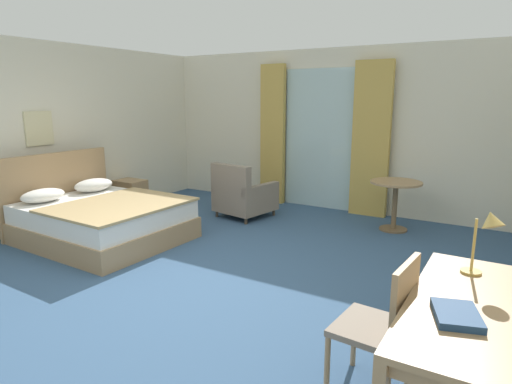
{
  "coord_description": "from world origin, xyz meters",
  "views": [
    {
      "loc": [
        2.76,
        -3.15,
        1.84
      ],
      "look_at": [
        0.36,
        0.82,
        0.83
      ],
      "focal_mm": 30.62,
      "sensor_mm": 36.0,
      "label": 1
    }
  ],
  "objects_px": {
    "nightstand": "(131,195)",
    "armchair_by_window": "(243,196)",
    "writing_desk": "(464,317)",
    "desk_lamp": "(488,228)",
    "desk_chair": "(384,321)",
    "closed_book": "(457,315)",
    "round_cafe_table": "(395,194)",
    "bed": "(100,218)",
    "framed_picture": "(39,128)"
  },
  "relations": [
    {
      "from": "bed",
      "to": "writing_desk",
      "type": "bearing_deg",
      "value": -14.59
    },
    {
      "from": "round_cafe_table",
      "to": "framed_picture",
      "type": "xyz_separation_m",
      "value": [
        -4.33,
        -2.42,
        0.9
      ]
    },
    {
      "from": "bed",
      "to": "armchair_by_window",
      "type": "distance_m",
      "value": 2.15
    },
    {
      "from": "nightstand",
      "to": "framed_picture",
      "type": "height_order",
      "value": "framed_picture"
    },
    {
      "from": "closed_book",
      "to": "framed_picture",
      "type": "distance_m",
      "value": 5.76
    },
    {
      "from": "writing_desk",
      "to": "desk_lamp",
      "type": "height_order",
      "value": "desk_lamp"
    },
    {
      "from": "desk_lamp",
      "to": "round_cafe_table",
      "type": "height_order",
      "value": "desk_lamp"
    },
    {
      "from": "bed",
      "to": "desk_lamp",
      "type": "height_order",
      "value": "desk_lamp"
    },
    {
      "from": "closed_book",
      "to": "round_cafe_table",
      "type": "relative_size",
      "value": 0.42
    },
    {
      "from": "nightstand",
      "to": "desk_chair",
      "type": "distance_m",
      "value": 5.49
    },
    {
      "from": "nightstand",
      "to": "writing_desk",
      "type": "height_order",
      "value": "writing_desk"
    },
    {
      "from": "bed",
      "to": "framed_picture",
      "type": "bearing_deg",
      "value": -179.85
    },
    {
      "from": "closed_book",
      "to": "armchair_by_window",
      "type": "height_order",
      "value": "armchair_by_window"
    },
    {
      "from": "writing_desk",
      "to": "desk_lamp",
      "type": "relative_size",
      "value": 3.18
    },
    {
      "from": "desk_lamp",
      "to": "bed",
      "type": "bearing_deg",
      "value": 170.55
    },
    {
      "from": "armchair_by_window",
      "to": "desk_chair",
      "type": "bearing_deg",
      "value": -45.7
    },
    {
      "from": "writing_desk",
      "to": "closed_book",
      "type": "height_order",
      "value": "closed_book"
    },
    {
      "from": "desk_lamp",
      "to": "framed_picture",
      "type": "xyz_separation_m",
      "value": [
        -5.62,
        0.74,
        0.36
      ]
    },
    {
      "from": "desk_lamp",
      "to": "armchair_by_window",
      "type": "distance_m",
      "value": 4.44
    },
    {
      "from": "desk_lamp",
      "to": "round_cafe_table",
      "type": "distance_m",
      "value": 3.46
    },
    {
      "from": "writing_desk",
      "to": "round_cafe_table",
      "type": "xyz_separation_m",
      "value": [
        -1.25,
        3.58,
        -0.12
      ]
    },
    {
      "from": "desk_lamp",
      "to": "armchair_by_window",
      "type": "bearing_deg",
      "value": 142.84
    },
    {
      "from": "nightstand",
      "to": "round_cafe_table",
      "type": "height_order",
      "value": "round_cafe_table"
    },
    {
      "from": "nightstand",
      "to": "armchair_by_window",
      "type": "height_order",
      "value": "armchair_by_window"
    },
    {
      "from": "nightstand",
      "to": "writing_desk",
      "type": "relative_size",
      "value": 0.33
    },
    {
      "from": "bed",
      "to": "closed_book",
      "type": "xyz_separation_m",
      "value": [
        4.42,
        -1.38,
        0.46
      ]
    },
    {
      "from": "bed",
      "to": "desk_lamp",
      "type": "xyz_separation_m",
      "value": [
        4.49,
        -0.75,
        0.77
      ]
    },
    {
      "from": "writing_desk",
      "to": "desk_lamp",
      "type": "xyz_separation_m",
      "value": [
        0.05,
        0.41,
        0.42
      ]
    },
    {
      "from": "nightstand",
      "to": "desk_chair",
      "type": "xyz_separation_m",
      "value": [
        4.87,
        -2.52,
        0.27
      ]
    },
    {
      "from": "writing_desk",
      "to": "round_cafe_table",
      "type": "distance_m",
      "value": 3.79
    },
    {
      "from": "writing_desk",
      "to": "closed_book",
      "type": "xyz_separation_m",
      "value": [
        -0.02,
        -0.22,
        0.11
      ]
    },
    {
      "from": "writing_desk",
      "to": "armchair_by_window",
      "type": "distance_m",
      "value": 4.62
    },
    {
      "from": "nightstand",
      "to": "desk_chair",
      "type": "bearing_deg",
      "value": -27.33
    },
    {
      "from": "armchair_by_window",
      "to": "framed_picture",
      "type": "height_order",
      "value": "framed_picture"
    },
    {
      "from": "writing_desk",
      "to": "desk_chair",
      "type": "relative_size",
      "value": 1.65
    },
    {
      "from": "nightstand",
      "to": "round_cafe_table",
      "type": "xyz_separation_m",
      "value": [
        4.06,
        1.09,
        0.27
      ]
    },
    {
      "from": "bed",
      "to": "framed_picture",
      "type": "relative_size",
      "value": 4.28
    },
    {
      "from": "armchair_by_window",
      "to": "bed",
      "type": "bearing_deg",
      "value": -117.75
    },
    {
      "from": "writing_desk",
      "to": "desk_lamp",
      "type": "bearing_deg",
      "value": 83.39
    },
    {
      "from": "bed",
      "to": "closed_book",
      "type": "relative_size",
      "value": 6.81
    },
    {
      "from": "armchair_by_window",
      "to": "round_cafe_table",
      "type": "relative_size",
      "value": 1.27
    },
    {
      "from": "closed_book",
      "to": "round_cafe_table",
      "type": "bearing_deg",
      "value": 89.83
    },
    {
      "from": "nightstand",
      "to": "armchair_by_window",
      "type": "relative_size",
      "value": 0.56
    },
    {
      "from": "bed",
      "to": "desk_chair",
      "type": "bearing_deg",
      "value": -16.53
    },
    {
      "from": "bed",
      "to": "writing_desk",
      "type": "distance_m",
      "value": 4.61
    },
    {
      "from": "bed",
      "to": "round_cafe_table",
      "type": "distance_m",
      "value": 4.02
    },
    {
      "from": "desk_chair",
      "to": "desk_lamp",
      "type": "distance_m",
      "value": 0.85
    },
    {
      "from": "closed_book",
      "to": "writing_desk",
      "type": "bearing_deg",
      "value": 65.79
    },
    {
      "from": "desk_chair",
      "to": "bed",
      "type": "bearing_deg",
      "value": 163.47
    },
    {
      "from": "closed_book",
      "to": "framed_picture",
      "type": "relative_size",
      "value": 0.63
    }
  ]
}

